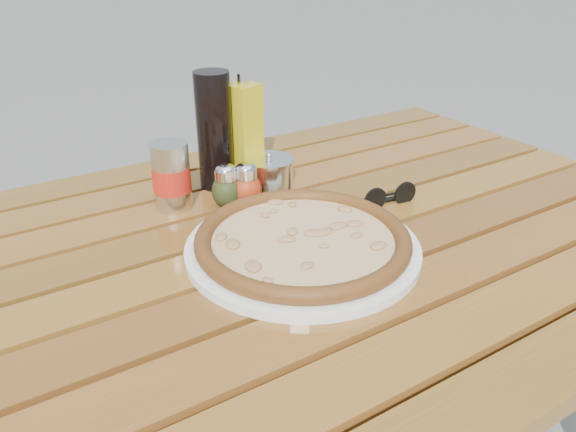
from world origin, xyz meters
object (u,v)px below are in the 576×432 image
table (294,277)px  oregano_shaker (227,187)px  plate (303,248)px  dark_bottle (214,131)px  pepper_shaker (247,186)px  soda_can (171,177)px  pizza (303,239)px  olive_oil_cruet (244,132)px  parmesan_tin (269,173)px  sunglasses (389,197)px

table → oregano_shaker: (-0.04, 0.16, 0.11)m
plate → dark_bottle: dark_bottle is taller
pepper_shaker → soda_can: (-0.11, 0.06, 0.02)m
pizza → olive_oil_cruet: bearing=78.3°
pizza → dark_bottle: bearing=89.7°
soda_can → plate: bearing=-67.3°
pizza → dark_bottle: dark_bottle is taller
olive_oil_cruet → parmesan_tin: bearing=-73.8°
plate → dark_bottle: bearing=89.7°
table → pepper_shaker: pepper_shaker is taller
sunglasses → oregano_shaker: bearing=156.6°
plate → soda_can: soda_can is taller
pepper_shaker → dark_bottle: size_ratio=0.37×
table → olive_oil_cruet: (0.05, 0.26, 0.17)m
pizza → sunglasses: (0.22, 0.06, -0.01)m
dark_bottle → oregano_shaker: bearing=-105.5°
plate → table: bearing=72.0°
plate → pizza: (0.00, -0.00, 0.02)m
table → parmesan_tin: (0.07, 0.19, 0.11)m
plate → dark_bottle: 0.32m
oregano_shaker → soda_can: bearing=148.8°
oregano_shaker → plate: bearing=-83.0°
oregano_shaker → parmesan_tin: 0.11m
plate → olive_oil_cruet: bearing=78.3°
table → plate: 0.10m
dark_bottle → olive_oil_cruet: dark_bottle is taller
pizza → soda_can: bearing=112.7°
olive_oil_cruet → sunglasses: (0.16, -0.24, -0.08)m
olive_oil_cruet → sunglasses: size_ratio=1.89×
table → pizza: bearing=-108.0°
pizza → pepper_shaker: 0.19m
parmesan_tin → table: bearing=-108.9°
plate → oregano_shaker: size_ratio=4.39×
table → dark_bottle: 0.32m
plate → sunglasses: sunglasses is taller
pepper_shaker → table: bearing=-87.1°
dark_bottle → soda_can: size_ratio=1.83×
soda_can → sunglasses: size_ratio=1.08×
oregano_shaker → dark_bottle: size_ratio=0.37×
soda_can → sunglasses: 0.39m
table → oregano_shaker: size_ratio=17.07×
dark_bottle → parmesan_tin: (0.08, -0.06, -0.08)m
table → plate: size_ratio=3.89×
plate → soda_can: 0.28m
pizza → oregano_shaker: size_ratio=4.30×
parmesan_tin → sunglasses: size_ratio=0.87×
pizza → parmesan_tin: size_ratio=3.67×
pepper_shaker → pizza: bearing=-92.2°
pizza → soda_can: soda_can is taller
pizza → table: bearing=72.0°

